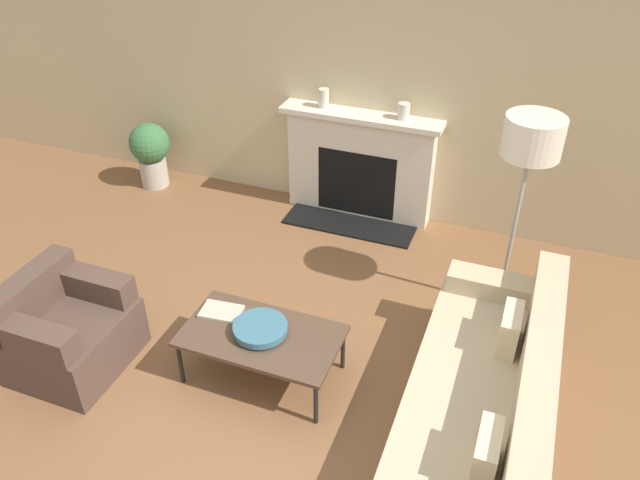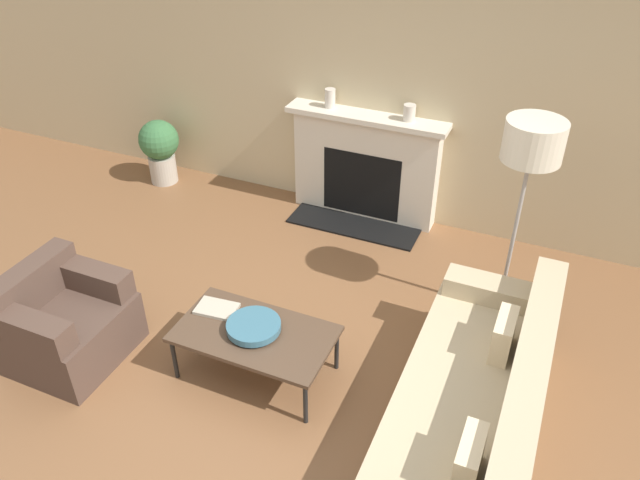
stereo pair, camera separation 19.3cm
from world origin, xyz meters
TOP-DOWN VIEW (x-y plane):
  - ground_plane at (0.00, 0.00)m, footprint 18.00×18.00m
  - wall_back at (0.00, 2.70)m, footprint 18.00×0.06m
  - fireplace at (-0.24, 2.55)m, footprint 1.54×0.59m
  - couch at (1.35, 0.14)m, footprint 0.83×2.29m
  - armchair_near at (-1.54, -0.18)m, footprint 0.73×0.79m
  - coffee_table at (-0.18, 0.20)m, footprint 1.10×0.62m
  - bowl at (-0.19, 0.21)m, footprint 0.38×0.38m
  - book at (-0.54, 0.29)m, footprint 0.31×0.22m
  - floor_lamp at (1.30, 1.59)m, footprint 0.42×0.42m
  - mantel_vase_left at (-0.61, 2.57)m, footprint 0.10×0.10m
  - mantel_vase_center_left at (0.16, 2.57)m, footprint 0.11×0.11m
  - potted_plant at (-2.48, 2.32)m, footprint 0.42×0.42m

SIDE VIEW (x-z plane):
  - ground_plane at x=0.00m, z-range 0.00..0.00m
  - armchair_near at x=-1.54m, z-range -0.06..0.65m
  - couch at x=1.35m, z-range -0.10..0.70m
  - coffee_table at x=-0.18m, z-range 0.17..0.55m
  - book at x=-0.54m, z-range 0.39..0.41m
  - potted_plant at x=-2.48m, z-range 0.06..0.76m
  - bowl at x=-0.19m, z-range 0.40..0.46m
  - fireplace at x=-0.24m, z-range -0.01..1.06m
  - mantel_vase_center_left at x=0.16m, z-range 1.07..1.22m
  - mantel_vase_left at x=-0.61m, z-range 1.07..1.25m
  - floor_lamp at x=1.30m, z-range 0.56..2.21m
  - wall_back at x=0.00m, z-range 0.00..2.90m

